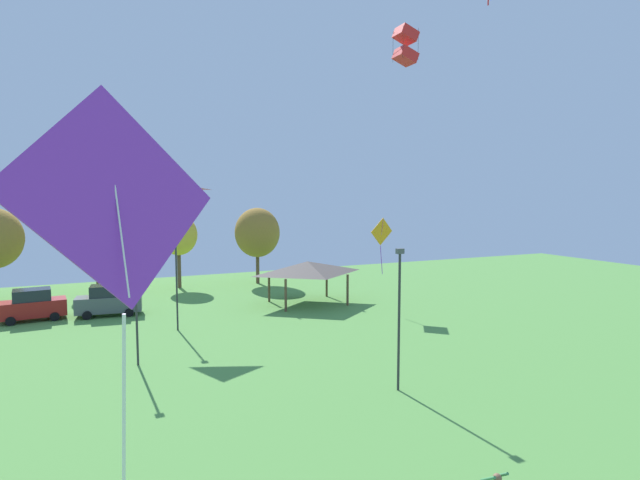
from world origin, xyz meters
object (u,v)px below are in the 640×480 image
Objects in this scene: kite_flying_8 at (177,200)px; treeline_tree_4 at (257,233)px; light_post_1 at (399,312)px; treeline_tree_3 at (178,235)px; parked_car_second_from_left at (109,300)px; light_post_2 at (136,296)px; kite_flying_4 at (406,45)px; light_post_0 at (176,272)px; treeline_tree_2 at (97,237)px; parked_car_leftmost at (32,305)px; kite_flying_3 at (382,234)px; park_pavilion at (308,267)px; kite_flying_0 at (116,206)px.

kite_flying_8 is 0.43× the size of treeline_tree_4.
treeline_tree_3 is at bearing 99.48° from light_post_1.
parked_car_second_from_left is 0.73× the size of light_post_1.
kite_flying_8 is at bearing 62.63° from light_post_2.
kite_flying_4 is 0.39× the size of light_post_0.
treeline_tree_2 is 15.27m from treeline_tree_4.
parked_car_leftmost is 0.68× the size of light_post_2.
kite_flying_8 reaches higher than light_post_1.
park_pavilion is (-4.33, 4.74, -3.05)m from kite_flying_3.
treeline_tree_3 is (7.17, 42.95, -3.65)m from kite_flying_0.
treeline_tree_3 is at bearing 128.07° from kite_flying_3.
kite_flying_4 is at bearing 12.57° from light_post_2.
kite_flying_3 is 0.97× the size of parked_car_leftmost.
park_pavilion is 0.90× the size of treeline_tree_2.
treeline_tree_2 reaches higher than light_post_2.
kite_flying_4 is 27.45m from treeline_tree_3.
light_post_1 is 0.85× the size of treeline_tree_2.
treeline_tree_4 reaches higher than park_pavilion.
light_post_0 is (4.10, -6.45, 2.80)m from parked_car_second_from_left.
kite_flying_4 reaches higher than kite_flying_0.
park_pavilion is at bearing 20.27° from light_post_0.
treeline_tree_4 reaches higher than light_post_0.
treeline_tree_3 is (5.60, 22.53, 1.49)m from light_post_2.
light_post_1 is at bearing -58.10° from parked_car_leftmost.
kite_flying_4 is at bearing -48.89° from park_pavilion.
treeline_tree_2 is at bearing 142.56° from park_pavilion.
kite_flying_3 is 1.60× the size of kite_flying_4.
light_post_1 is at bearing -38.83° from light_post_2.
parked_car_second_from_left is 0.68× the size of park_pavilion.
kite_flying_0 is at bearing -84.79° from parked_car_second_from_left.
treeline_tree_3 is (7.37, -0.37, -0.03)m from treeline_tree_2.
light_post_1 is at bearing -94.96° from treeline_tree_4.
light_post_2 is 23.26m from treeline_tree_3.
light_post_1 is 0.91× the size of treeline_tree_3.
light_post_2 is (1.08, -12.82, 2.60)m from parked_car_second_from_left.
treeline_tree_3 is at bearing 31.84° from parked_car_leftmost.
kite_flying_0 is 0.95× the size of light_post_2.
kite_flying_8 is 0.48× the size of park_pavilion.
kite_flying_4 is 26.10m from light_post_2.
treeline_tree_2 reaches higher than park_pavilion.
kite_flying_3 is 0.56× the size of treeline_tree_2.
light_post_0 is 17.27m from treeline_tree_2.
kite_flying_3 is at bearing -22.71° from parked_car_leftmost.
light_post_0 is 1.06× the size of light_post_2.
kite_flying_4 is at bearing -24.88° from parked_car_leftmost.
kite_flying_3 is 0.66× the size of light_post_2.
treeline_tree_3 is at bearing -2.91° from treeline_tree_2.
treeline_tree_4 is at bearing 55.96° from light_post_0.
light_post_0 is 0.97× the size of treeline_tree_3.
kite_flying_0 reaches higher than treeline_tree_3.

